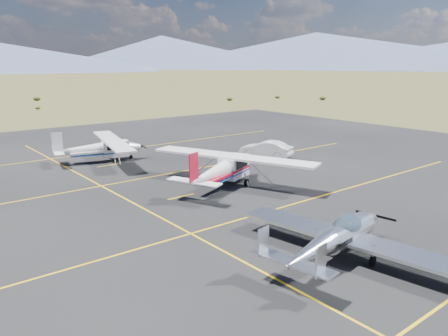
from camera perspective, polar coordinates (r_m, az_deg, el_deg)
name	(u,v)px	position (r m, az deg, el deg)	size (l,w,h in m)	color
ground	(302,219)	(24.47, 10.13, -6.53)	(1600.00, 1600.00, 0.00)	#383D1C
apron	(223,190)	(29.29, -0.16, -2.90)	(72.00, 72.00, 0.02)	black
aircraft_low_wing	(338,238)	(19.49, 14.67, -8.78)	(7.52, 10.39, 2.24)	silver
aircraft_cessna	(224,168)	(29.50, 0.00, -0.01)	(8.78, 11.89, 3.10)	white
aircraft_plain	(100,148)	(38.68, -15.89, 2.56)	(7.09, 10.98, 2.78)	silver
sedan	(266,149)	(39.08, 5.53, 2.44)	(1.61, 4.62, 1.52)	silver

